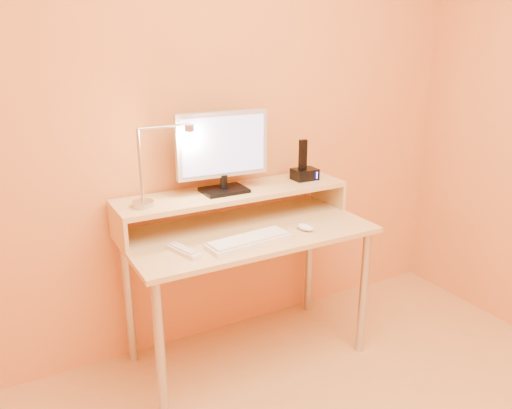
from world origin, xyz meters
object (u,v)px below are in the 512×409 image
keyboard (249,241)px  monitor_panel (222,145)px  phone_dock (305,174)px  mouse (305,227)px  remote_control (184,251)px  lamp_base (143,204)px

keyboard → monitor_panel: bearing=79.9°
phone_dock → keyboard: (-0.51, -0.31, -0.18)m
mouse → remote_control: size_ratio=0.50×
keyboard → remote_control: (-0.30, 0.05, -0.00)m
monitor_panel → remote_control: 0.57m
lamp_base → remote_control: bearing=-67.0°
keyboard → mouse: size_ratio=4.24×
monitor_panel → keyboard: monitor_panel is taller
keyboard → phone_dock: bearing=25.9°
monitor_panel → phone_dock: size_ratio=3.60×
phone_dock → remote_control: 0.87m
lamp_base → keyboard: size_ratio=0.25×
phone_dock → keyboard: size_ratio=0.33×
mouse → remote_control: bearing=162.5°
lamp_base → keyboard: lamp_base is taller
monitor_panel → phone_dock: (0.48, -0.01, -0.21)m
keyboard → remote_control: keyboard is taller
phone_dock → keyboard: 0.62m
phone_dock → mouse: size_ratio=1.38×
remote_control → keyboard: bearing=-25.9°
lamp_base → phone_dock: (0.90, 0.03, 0.02)m
lamp_base → phone_dock: bearing=1.9°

